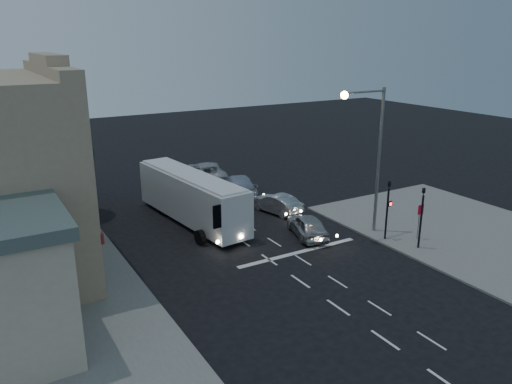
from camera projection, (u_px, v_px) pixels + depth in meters
ground at (289, 274)px, 26.23m from camera, size 120.00×120.00×0.00m
sidewalk_near at (511, 249)px, 29.22m from camera, size 12.00×24.00×0.12m
sidewalk_far at (2, 270)px, 26.50m from camera, size 12.00×50.00×0.12m
road_markings at (276, 247)px, 29.58m from camera, size 8.00×30.55×0.01m
tour_bus at (191, 196)px, 33.15m from camera, size 3.45×11.16×3.37m
car_suv at (307, 225)px, 31.05m from camera, size 2.76×4.44×1.41m
car_sedan_a at (276, 203)px, 35.30m from camera, size 2.37×4.33×1.35m
car_sedan_b at (239, 185)px, 39.35m from camera, size 3.75×5.85×1.58m
car_sedan_c at (206, 172)px, 43.06m from camera, size 4.19×6.52×1.67m
traffic_signal_main at (388, 203)px, 29.84m from camera, size 0.25×0.35×4.10m
traffic_signal_side at (422, 210)px, 28.55m from camera, size 0.18×0.15×4.10m
regulatory_sign at (420, 216)px, 30.07m from camera, size 0.45×0.12×2.20m
streetlight at (372, 145)px, 29.91m from camera, size 3.32×0.44×9.00m
street_tree at (63, 153)px, 33.30m from camera, size 4.00×4.00×6.20m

